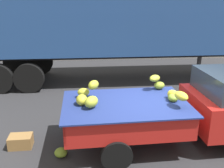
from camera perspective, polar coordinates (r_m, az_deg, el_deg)
ground at (r=6.28m, az=9.46°, el=-13.01°), size 220.00×220.00×0.00m
curb_strip at (r=14.70m, az=1.33°, el=6.15°), size 80.00×0.80×0.16m
pickup_truck at (r=6.34m, az=20.76°, el=-4.80°), size 4.98×2.07×1.70m
semi_trailer at (r=10.32m, az=2.25°, el=14.61°), size 12.05×2.81×3.95m
fallen_banana_bunch_near_tailgate at (r=5.81m, az=-11.43°, el=-14.88°), size 0.40×0.40×0.19m
produce_crate at (r=6.35m, az=-19.87°, el=-12.05°), size 0.53×0.38×0.29m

